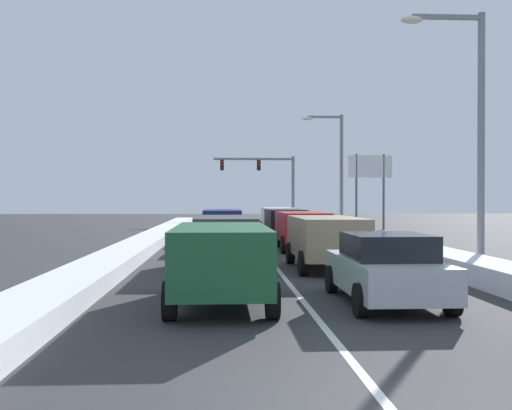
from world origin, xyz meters
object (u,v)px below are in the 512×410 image
object	(u,v)px
street_lamp_right_near	(470,116)
sedan_gray_center_lane_third	(221,233)
suv_navy_center_lane_fourth	(222,222)
street_lamp_right_mid	(336,162)
suv_green_center_lane_nearest	(221,257)
sedan_silver_right_lane_nearest	(386,268)
suv_white_right_lane_fifth	(278,218)
sedan_maroon_center_lane_fifth	(220,222)
suv_red_right_lane_third	(302,227)
suv_black_right_lane_fourth	(285,221)
roadside_sign_right	(370,174)
suv_charcoal_center_lane_second	(226,237)
traffic_light_gantry	(268,175)
suv_tan_right_lane_second	(326,238)

from	to	relation	value
street_lamp_right_near	sedan_gray_center_lane_third	bearing A→B (deg)	133.69
suv_navy_center_lane_fourth	street_lamp_right_mid	distance (m)	10.23
suv_green_center_lane_nearest	sedan_gray_center_lane_third	bearing A→B (deg)	90.07
sedan_silver_right_lane_nearest	suv_white_right_lane_fifth	world-z (taller)	suv_white_right_lane_fifth
sedan_maroon_center_lane_fifth	street_lamp_right_mid	distance (m)	8.36
suv_green_center_lane_nearest	suv_red_right_lane_third	bearing A→B (deg)	75.61
sedan_gray_center_lane_third	street_lamp_right_near	world-z (taller)	street_lamp_right_near
suv_black_right_lane_fourth	sedan_gray_center_lane_third	world-z (taller)	suv_black_right_lane_fourth
sedan_gray_center_lane_third	suv_black_right_lane_fourth	bearing A→B (deg)	64.11
suv_black_right_lane_fourth	suv_green_center_lane_nearest	bearing A→B (deg)	-99.59
suv_white_right_lane_fifth	roadside_sign_right	size ratio (longest dim) A/B	0.89
suv_navy_center_lane_fourth	street_lamp_right_mid	size ratio (longest dim) A/B	0.64
suv_charcoal_center_lane_second	traffic_light_gantry	xyz separation A→B (m)	(4.23, 36.99, 3.48)
suv_navy_center_lane_fourth	traffic_light_gantry	size ratio (longest dim) A/B	0.65
suv_white_right_lane_fifth	street_lamp_right_near	xyz separation A→B (m)	(3.95, -21.41, 3.79)
suv_black_right_lane_fourth	suv_red_right_lane_third	bearing A→B (deg)	-89.96
sedan_silver_right_lane_nearest	suv_navy_center_lane_fourth	distance (m)	20.29
sedan_gray_center_lane_third	suv_charcoal_center_lane_second	bearing A→B (deg)	-88.59
suv_black_right_lane_fourth	traffic_light_gantry	size ratio (longest dim) A/B	0.65
sedan_silver_right_lane_nearest	sedan_maroon_center_lane_fifth	bearing A→B (deg)	97.78
sedan_maroon_center_lane_fifth	street_lamp_right_mid	bearing A→B (deg)	-1.92
suv_red_right_lane_third	street_lamp_right_near	xyz separation A→B (m)	(4.14, -8.25, 3.79)
sedan_silver_right_lane_nearest	suv_white_right_lane_fifth	bearing A→B (deg)	89.56
suv_navy_center_lane_fourth	sedan_gray_center_lane_third	bearing A→B (deg)	-90.70
suv_charcoal_center_lane_second	street_lamp_right_mid	bearing A→B (deg)	69.29
sedan_silver_right_lane_nearest	suv_white_right_lane_fifth	xyz separation A→B (m)	(0.21, 27.08, 0.25)
suv_green_center_lane_nearest	suv_navy_center_lane_fourth	world-z (taller)	same
sedan_silver_right_lane_nearest	traffic_light_gantry	world-z (taller)	traffic_light_gantry
traffic_light_gantry	sedan_silver_right_lane_nearest	bearing A→B (deg)	-91.09
sedan_gray_center_lane_third	street_lamp_right_mid	bearing A→B (deg)	59.48
suv_black_right_lane_fourth	street_lamp_right_mid	size ratio (longest dim) A/B	0.64
sedan_gray_center_lane_third	suv_navy_center_lane_fourth	bearing A→B (deg)	89.30
suv_tan_right_lane_second	suv_green_center_lane_nearest	world-z (taller)	same
street_lamp_right_mid	suv_navy_center_lane_fourth	bearing A→B (deg)	-139.46
suv_red_right_lane_third	suv_navy_center_lane_fourth	bearing A→B (deg)	119.92
suv_red_right_lane_third	suv_navy_center_lane_fourth	world-z (taller)	same
suv_white_right_lane_fifth	sedan_silver_right_lane_nearest	bearing A→B (deg)	-90.44
suv_black_right_lane_fourth	street_lamp_right_mid	distance (m)	7.33
suv_white_right_lane_fifth	suv_navy_center_lane_fourth	distance (m)	7.99
sedan_maroon_center_lane_fifth	traffic_light_gantry	xyz separation A→B (m)	(4.46, 17.72, 3.73)
sedan_silver_right_lane_nearest	suv_black_right_lane_fourth	world-z (taller)	suv_black_right_lane_fourth
suv_tan_right_lane_second	street_lamp_right_mid	xyz separation A→B (m)	(3.98, 19.67, 3.60)
street_lamp_right_near	suv_navy_center_lane_fourth	bearing A→B (deg)	118.05
suv_navy_center_lane_fourth	sedan_maroon_center_lane_fifth	distance (m)	6.48
sedan_gray_center_lane_third	suv_green_center_lane_nearest	bearing A→B (deg)	-89.93
suv_red_right_lane_third	sedan_gray_center_lane_third	world-z (taller)	suv_red_right_lane_third
suv_red_right_lane_third	street_lamp_right_near	distance (m)	9.98
sedan_silver_right_lane_nearest	sedan_maroon_center_lane_fifth	size ratio (longest dim) A/B	1.00
suv_tan_right_lane_second	suv_green_center_lane_nearest	bearing A→B (deg)	-117.43
suv_black_right_lane_fourth	sedan_gray_center_lane_third	xyz separation A→B (m)	(-3.56, -7.34, -0.25)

